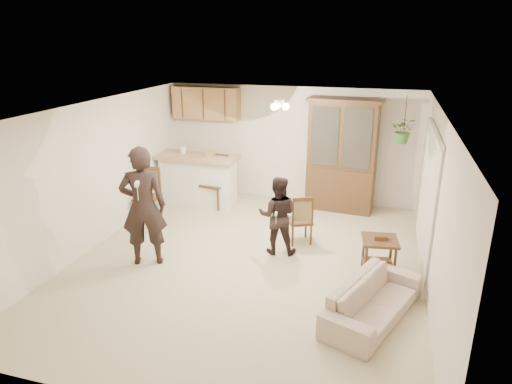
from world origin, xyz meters
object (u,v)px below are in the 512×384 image
(chair_hutch_right, at_px, (299,229))
(side_table, at_px, (379,256))
(child, at_px, (278,215))
(chair_bar, at_px, (148,206))
(adult, at_px, (144,211))
(chair_hutch_left, at_px, (215,192))
(sofa, at_px, (374,293))
(china_hutch, at_px, (342,156))

(chair_hutch_right, bearing_deg, side_table, 124.28)
(child, distance_m, chair_hutch_right, 0.72)
(side_table, height_order, chair_bar, chair_bar)
(adult, height_order, chair_hutch_left, adult)
(sofa, relative_size, chair_bar, 1.79)
(china_hutch, bearing_deg, side_table, -66.20)
(sofa, distance_m, chair_hutch_right, 2.44)
(child, height_order, side_table, child)
(side_table, xyz_separation_m, chair_hutch_left, (-3.50, 2.06, 0.01))
(sofa, relative_size, chair_hutch_left, 1.67)
(chair_hutch_left, relative_size, chair_hutch_right, 1.23)
(child, height_order, chair_hutch_right, child)
(chair_bar, bearing_deg, china_hutch, 20.19)
(side_table, relative_size, chair_bar, 0.62)
(adult, relative_size, chair_bar, 1.72)
(sofa, relative_size, child, 1.39)
(china_hutch, distance_m, chair_hutch_left, 2.80)
(china_hutch, bearing_deg, child, -103.03)
(chair_hutch_left, bearing_deg, side_table, -19.48)
(chair_bar, relative_size, chair_hutch_right, 1.16)
(adult, height_order, side_table, adult)
(side_table, relative_size, chair_hutch_right, 0.71)
(sofa, xyz_separation_m, child, (-1.66, 1.51, 0.31))
(child, xyz_separation_m, chair_hutch_left, (-1.82, 1.78, -0.36))
(sofa, height_order, china_hutch, china_hutch)
(sofa, bearing_deg, adult, 102.73)
(child, distance_m, china_hutch, 2.55)
(adult, distance_m, chair_hutch_right, 2.74)
(child, relative_size, chair_bar, 1.29)
(chair_bar, height_order, chair_hutch_left, chair_hutch_left)
(china_hutch, relative_size, side_table, 3.61)
(adult, relative_size, chair_hutch_right, 1.98)
(sofa, height_order, side_table, sofa)
(sofa, bearing_deg, child, 69.29)
(china_hutch, relative_size, chair_hutch_right, 2.58)
(china_hutch, distance_m, side_table, 2.94)
(child, xyz_separation_m, chair_hutch_right, (0.29, 0.51, -0.42))
(adult, height_order, chair_bar, adult)
(chair_hutch_left, bearing_deg, chair_hutch_right, -20.12)
(side_table, height_order, chair_hutch_right, chair_hutch_right)
(sofa, height_order, child, child)
(chair_bar, bearing_deg, chair_hutch_left, 41.94)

